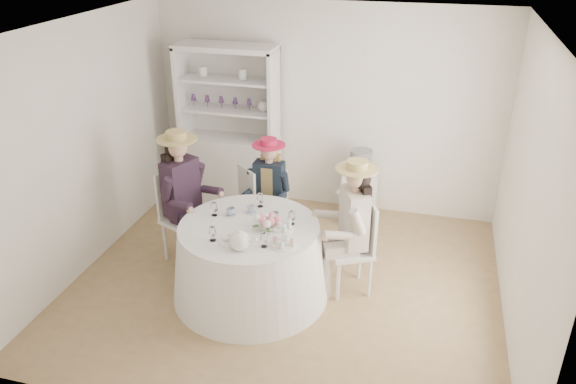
# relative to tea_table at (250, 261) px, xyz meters

# --- Properties ---
(ground) EXTENTS (4.50, 4.50, 0.00)m
(ground) POSITION_rel_tea_table_xyz_m (0.30, 0.28, -0.41)
(ground) COLOR olive
(ground) RESTS_ON ground
(ceiling) EXTENTS (4.50, 4.50, 0.00)m
(ceiling) POSITION_rel_tea_table_xyz_m (0.30, 0.28, 2.29)
(ceiling) COLOR white
(ceiling) RESTS_ON wall_back
(wall_back) EXTENTS (4.50, 0.00, 4.50)m
(wall_back) POSITION_rel_tea_table_xyz_m (0.30, 2.28, 0.94)
(wall_back) COLOR white
(wall_back) RESTS_ON ground
(wall_front) EXTENTS (4.50, 0.00, 4.50)m
(wall_front) POSITION_rel_tea_table_xyz_m (0.30, -1.72, 0.94)
(wall_front) COLOR white
(wall_front) RESTS_ON ground
(wall_left) EXTENTS (0.00, 4.50, 4.50)m
(wall_left) POSITION_rel_tea_table_xyz_m (-1.95, 0.28, 0.94)
(wall_left) COLOR white
(wall_left) RESTS_ON ground
(wall_right) EXTENTS (0.00, 4.50, 4.50)m
(wall_right) POSITION_rel_tea_table_xyz_m (2.55, 0.28, 0.94)
(wall_right) COLOR white
(wall_right) RESTS_ON ground
(tea_table) EXTENTS (1.62, 1.62, 0.82)m
(tea_table) POSITION_rel_tea_table_xyz_m (0.00, 0.00, 0.00)
(tea_table) COLOR white
(tea_table) RESTS_ON ground
(hutch) EXTENTS (1.40, 0.79, 2.17)m
(hutch) POSITION_rel_tea_table_xyz_m (-0.92, 1.99, 0.37)
(hutch) COLOR silver
(hutch) RESTS_ON ground
(side_table) EXTENTS (0.50, 0.50, 0.69)m
(side_table) POSITION_rel_tea_table_xyz_m (0.84, 1.92, -0.06)
(side_table) COLOR silver
(side_table) RESTS_ON ground
(hatbox) EXTENTS (0.30, 0.30, 0.28)m
(hatbox) POSITION_rel_tea_table_xyz_m (0.84, 1.92, 0.43)
(hatbox) COLOR black
(hatbox) RESTS_ON side_table
(guest_left) EXTENTS (0.65, 0.59, 1.56)m
(guest_left) POSITION_rel_tea_table_xyz_m (-0.92, 0.47, 0.47)
(guest_left) COLOR silver
(guest_left) RESTS_ON ground
(guest_mid) EXTENTS (0.48, 0.51, 1.35)m
(guest_mid) POSITION_rel_tea_table_xyz_m (-0.10, 1.03, 0.36)
(guest_mid) COLOR silver
(guest_mid) RESTS_ON ground
(guest_right) EXTENTS (0.63, 0.57, 1.48)m
(guest_right) POSITION_rel_tea_table_xyz_m (0.98, 0.35, 0.43)
(guest_right) COLOR silver
(guest_right) RESTS_ON ground
(spare_chair) EXTENTS (0.56, 0.56, 0.97)m
(spare_chair) POSITION_rel_tea_table_xyz_m (-0.29, 1.09, 0.11)
(spare_chair) COLOR silver
(spare_chair) RESTS_ON ground
(teacup_a) EXTENTS (0.12, 0.12, 0.07)m
(teacup_a) POSITION_rel_tea_table_xyz_m (-0.25, 0.17, 0.45)
(teacup_a) COLOR white
(teacup_a) RESTS_ON tea_table
(teacup_b) EXTENTS (0.09, 0.09, 0.07)m
(teacup_b) POSITION_rel_tea_table_xyz_m (-0.07, 0.27, 0.45)
(teacup_b) COLOR white
(teacup_b) RESTS_ON tea_table
(teacup_c) EXTENTS (0.09, 0.09, 0.06)m
(teacup_c) POSITION_rel_tea_table_xyz_m (0.21, 0.22, 0.44)
(teacup_c) COLOR white
(teacup_c) RESTS_ON tea_table
(flower_bowl) EXTENTS (0.26, 0.26, 0.05)m
(flower_bowl) POSITION_rel_tea_table_xyz_m (0.22, -0.01, 0.43)
(flower_bowl) COLOR white
(flower_bowl) RESTS_ON tea_table
(flower_arrangement) EXTENTS (0.21, 0.21, 0.08)m
(flower_arrangement) POSITION_rel_tea_table_xyz_m (0.20, -0.01, 0.51)
(flower_arrangement) COLOR pink
(flower_arrangement) RESTS_ON tea_table
(table_teapot) EXTENTS (0.27, 0.19, 0.20)m
(table_teapot) POSITION_rel_tea_table_xyz_m (0.06, -0.43, 0.50)
(table_teapot) COLOR white
(table_teapot) RESTS_ON tea_table
(sandwich_plate) EXTENTS (0.26, 0.26, 0.06)m
(sandwich_plate) POSITION_rel_tea_table_xyz_m (-0.05, -0.32, 0.42)
(sandwich_plate) COLOR white
(sandwich_plate) RESTS_ON tea_table
(cupcake_stand) EXTENTS (0.25, 0.25, 0.23)m
(cupcake_stand) POSITION_rel_tea_table_xyz_m (0.43, -0.26, 0.50)
(cupcake_stand) COLOR white
(cupcake_stand) RESTS_ON tea_table
(stemware_set) EXTENTS (0.90, 0.87, 0.15)m
(stemware_set) POSITION_rel_tea_table_xyz_m (0.00, 0.00, 0.48)
(stemware_set) COLOR white
(stemware_set) RESTS_ON tea_table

